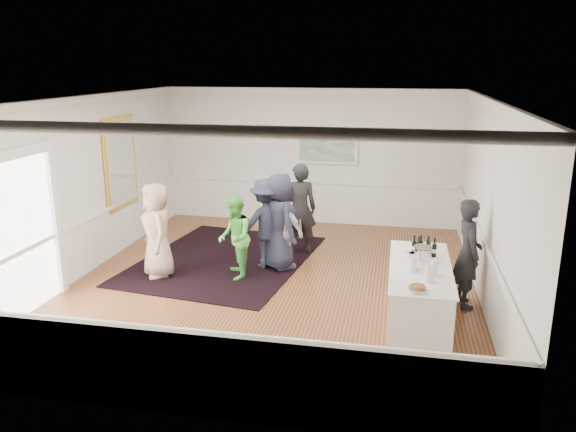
% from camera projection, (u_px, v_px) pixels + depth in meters
% --- Properties ---
extents(floor, '(8.00, 8.00, 0.00)m').
position_uv_depth(floor, '(274.00, 282.00, 9.93)').
color(floor, '#935730').
rests_on(floor, ground).
extents(ceiling, '(7.00, 8.00, 0.02)m').
position_uv_depth(ceiling, '(273.00, 98.00, 9.09)').
color(ceiling, white).
rests_on(ceiling, wall_back).
extents(wall_left, '(0.02, 8.00, 3.20)m').
position_uv_depth(wall_left, '(85.00, 186.00, 10.17)').
color(wall_left, white).
rests_on(wall_left, floor).
extents(wall_right, '(0.02, 8.00, 3.20)m').
position_uv_depth(wall_right, '(489.00, 204.00, 8.85)').
color(wall_right, white).
rests_on(wall_right, floor).
extents(wall_back, '(7.00, 0.02, 3.20)m').
position_uv_depth(wall_back, '(310.00, 157.00, 13.29)').
color(wall_back, white).
rests_on(wall_back, floor).
extents(wall_front, '(7.00, 0.02, 3.20)m').
position_uv_depth(wall_front, '(187.00, 281.00, 5.73)').
color(wall_front, white).
rests_on(wall_front, floor).
extents(wainscoting, '(7.00, 8.00, 1.00)m').
position_uv_depth(wainscoting, '(274.00, 255.00, 9.80)').
color(wainscoting, white).
rests_on(wainscoting, floor).
extents(mirror, '(0.05, 1.25, 1.85)m').
position_uv_depth(mirror, '(121.00, 163.00, 11.33)').
color(mirror, yellow).
rests_on(mirror, wall_left).
extents(doorway, '(0.10, 1.78, 2.56)m').
position_uv_depth(doorway, '(22.00, 224.00, 8.41)').
color(doorway, white).
rests_on(doorway, wall_left).
extents(landscape_painting, '(1.44, 0.06, 0.66)m').
position_uv_depth(landscape_painting, '(327.00, 150.00, 13.12)').
color(landscape_painting, white).
rests_on(landscape_painting, wall_back).
extents(area_rug, '(3.53, 4.34, 0.02)m').
position_uv_depth(area_rug, '(225.00, 260.00, 11.04)').
color(area_rug, black).
rests_on(area_rug, floor).
extents(serving_table, '(0.87, 2.30, 0.93)m').
position_uv_depth(serving_table, '(418.00, 296.00, 8.18)').
color(serving_table, white).
rests_on(serving_table, floor).
extents(bartender, '(0.52, 0.70, 1.74)m').
position_uv_depth(bartender, '(468.00, 253.00, 8.77)').
color(bartender, black).
rests_on(bartender, floor).
extents(guest_tan, '(0.94, 1.00, 1.72)m').
position_uv_depth(guest_tan, '(157.00, 230.00, 10.02)').
color(guest_tan, tan).
rests_on(guest_tan, floor).
extents(guest_green, '(0.79, 0.88, 1.51)m').
position_uv_depth(guest_green, '(235.00, 237.00, 9.96)').
color(guest_green, '#52BC4B').
rests_on(guest_green, floor).
extents(guest_lilac, '(0.90, 0.75, 1.44)m').
position_uv_depth(guest_lilac, '(285.00, 232.00, 10.41)').
color(guest_lilac, silver).
rests_on(guest_lilac, floor).
extents(guest_dark_a, '(1.27, 1.14, 1.70)m').
position_uv_depth(guest_dark_a, '(266.00, 224.00, 10.47)').
color(guest_dark_a, '#212438').
rests_on(guest_dark_a, floor).
extents(guest_dark_b, '(0.75, 0.58, 1.85)m').
position_uv_depth(guest_dark_b, '(300.00, 209.00, 11.25)').
color(guest_dark_b, black).
rests_on(guest_dark_b, floor).
extents(guest_navy, '(0.99, 1.06, 1.82)m').
position_uv_depth(guest_navy, '(280.00, 222.00, 10.39)').
color(guest_navy, '#212438').
rests_on(guest_navy, floor).
extents(wine_bottles, '(0.37, 0.25, 0.31)m').
position_uv_depth(wine_bottles, '(424.00, 245.00, 8.47)').
color(wine_bottles, black).
rests_on(wine_bottles, serving_table).
extents(juice_pitchers, '(0.42, 0.58, 0.24)m').
position_uv_depth(juice_pitchers, '(420.00, 264.00, 7.78)').
color(juice_pitchers, '#81B741').
rests_on(juice_pitchers, serving_table).
extents(ice_bucket, '(0.26, 0.26, 0.25)m').
position_uv_depth(ice_bucket, '(423.00, 255.00, 8.17)').
color(ice_bucket, silver).
rests_on(ice_bucket, serving_table).
extents(nut_bowl, '(0.25, 0.25, 0.08)m').
position_uv_depth(nut_bowl, '(418.00, 289.00, 7.15)').
color(nut_bowl, white).
rests_on(nut_bowl, serving_table).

